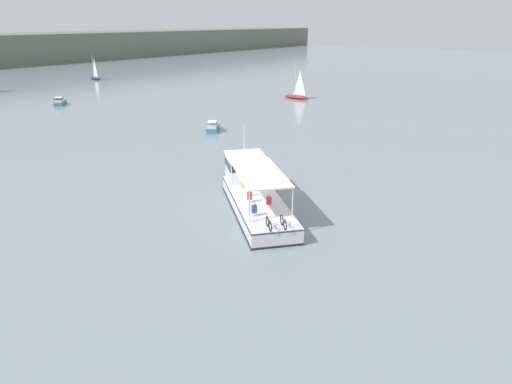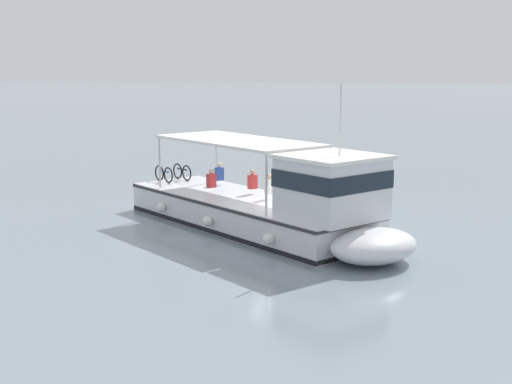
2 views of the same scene
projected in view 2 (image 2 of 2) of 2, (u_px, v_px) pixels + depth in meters
ground_plane at (290, 239)px, 24.27m from camera, size 400.00×400.00×0.00m
ferry_main at (274, 207)px, 24.57m from camera, size 10.57×11.70×5.32m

